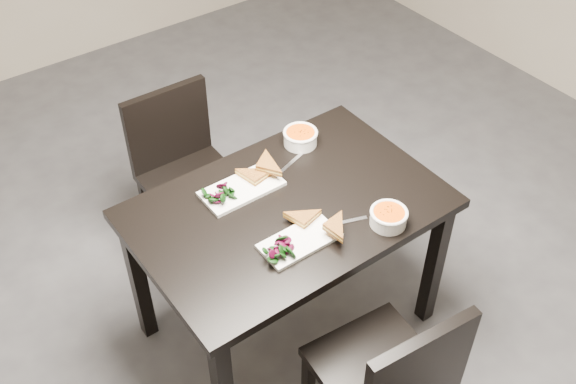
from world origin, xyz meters
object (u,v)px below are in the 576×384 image
object	(u,v)px
plate_near	(299,241)
soup_bowl_near	(389,217)
table	(288,223)
chair_near	(392,376)
chair_far	(183,165)
plate_far	(242,189)
soup_bowl_far	(300,137)

from	to	relation	value
plate_near	soup_bowl_near	size ratio (longest dim) A/B	2.05
table	chair_near	xyz separation A→B (m)	(-0.06, -0.70, -0.17)
chair_far	table	bearing A→B (deg)	-83.16
chair_near	plate_near	xyz separation A→B (m)	(-0.03, 0.51, 0.27)
chair_near	plate_near	bearing A→B (deg)	98.70
soup_bowl_near	chair_near	bearing A→B (deg)	-127.66
chair_near	table	bearing A→B (deg)	91.03
chair_far	plate_far	xyz separation A→B (m)	(-0.02, -0.57, 0.27)
chair_near	plate_far	bearing A→B (deg)	98.34
plate_far	soup_bowl_far	xyz separation A→B (m)	(0.37, 0.10, 0.03)
plate_far	chair_far	bearing A→B (deg)	87.92
plate_near	chair_far	bearing A→B (deg)	89.62
plate_near	soup_bowl_far	xyz separation A→B (m)	(0.36, 0.47, 0.03)
plate_near	plate_far	size ratio (longest dim) A/B	0.91
chair_far	soup_bowl_far	world-z (taller)	chair_far
chair_far	plate_far	size ratio (longest dim) A/B	2.60
chair_far	soup_bowl_near	distance (m)	1.14
chair_near	soup_bowl_near	bearing A→B (deg)	57.90
table	plate_near	world-z (taller)	plate_near
chair_far	soup_bowl_near	xyz separation A→B (m)	(0.32, -1.05, 0.30)
table	plate_far	size ratio (longest dim) A/B	3.67
plate_near	chair_near	bearing A→B (deg)	-86.86
chair_far	plate_far	bearing A→B (deg)	-91.12
plate_far	plate_near	bearing A→B (deg)	-87.73
plate_far	soup_bowl_near	bearing A→B (deg)	-54.63
plate_near	soup_bowl_near	bearing A→B (deg)	-19.89
soup_bowl_near	soup_bowl_far	bearing A→B (deg)	87.50
chair_far	soup_bowl_far	xyz separation A→B (m)	(0.35, -0.46, 0.30)
table	soup_bowl_near	bearing A→B (deg)	-51.02
plate_near	soup_bowl_far	size ratio (longest dim) A/B	1.98
chair_far	plate_near	bearing A→B (deg)	-89.42
table	plate_near	size ratio (longest dim) A/B	4.04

